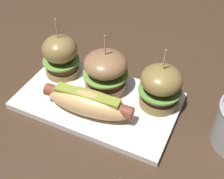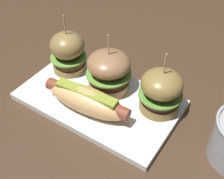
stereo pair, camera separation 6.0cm
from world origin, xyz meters
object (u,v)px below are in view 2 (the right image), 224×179
object	(u,v)px
slider_left	(68,52)
slider_center	(107,70)
platter_main	(99,100)
slider_right	(161,91)
hot_dog	(88,100)

from	to	relation	value
slider_left	slider_center	distance (m)	0.11
platter_main	slider_left	world-z (taller)	slider_left
slider_left	slider_center	xyz separation A→B (m)	(0.11, -0.00, -0.00)
slider_center	platter_main	bearing A→B (deg)	-84.42
slider_left	slider_right	distance (m)	0.24
slider_left	slider_center	world-z (taller)	slider_left
slider_center	slider_right	distance (m)	0.13
platter_main	slider_left	bearing A→B (deg)	159.61
hot_dog	slider_right	distance (m)	0.15
platter_main	slider_left	size ratio (longest dim) A/B	2.39
slider_left	slider_center	bearing A→B (deg)	-1.95
platter_main	slider_right	distance (m)	0.14
platter_main	slider_center	world-z (taller)	slider_center
hot_dog	slider_right	xyz separation A→B (m)	(0.12, 0.09, 0.02)
slider_left	slider_right	world-z (taller)	slider_left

